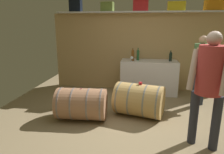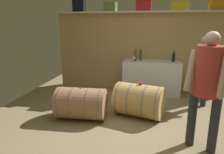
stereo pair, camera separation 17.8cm
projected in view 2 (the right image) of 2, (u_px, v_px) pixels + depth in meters
The scene contains 18 objects.
ground_plane at pixel (137, 116), 4.14m from camera, with size 5.98×8.12×0.02m, color #8B7856.
back_wall_panel at pixel (143, 52), 5.64m from camera, with size 4.78×0.10×2.08m, color tan.
high_shelf_board at pixel (144, 12), 5.23m from camera, with size 4.39×0.40×0.03m, color silver.
toolcase_black at pixel (79, 5), 5.51m from camera, with size 0.30×0.26×0.36m, color black.
toolcase_olive at pixel (110, 7), 5.36m from camera, with size 0.31×0.24×0.24m, color olive.
toolcase_red at pixel (144, 5), 5.19m from camera, with size 0.38×0.30×0.31m, color red.
toolcase_yellow at pixel (180, 6), 5.04m from camera, with size 0.42×0.24×0.22m, color yellow.
toolcase_orange at pixel (219, 5), 4.87m from camera, with size 0.42×0.26×0.25m, color orange.
work_cabinet at pixel (151, 77), 5.40m from camera, with size 1.45×0.60×0.87m, color white.
wine_bottle_green at pixel (141, 55), 5.33m from camera, with size 0.07×0.07×0.32m.
wine_bottle_dark at pixel (174, 57), 5.16m from camera, with size 0.08×0.08×0.27m.
wine_bottle_amber at pixel (135, 55), 5.29m from camera, with size 0.08×0.08×0.32m.
wine_glass at pixel (134, 58), 5.18m from camera, with size 0.08×0.08×0.13m.
wine_barrel_near at pixel (139, 100), 4.07m from camera, with size 1.06×0.86×0.66m.
wine_barrel_far at pixel (81, 103), 3.97m from camera, with size 0.96×0.66×0.62m.
tasting_cup at pixel (140, 84), 3.98m from camera, with size 0.07×0.07×0.04m, color red.
winemaker_pouring at pixel (207, 80), 2.81m from camera, with size 0.55×0.47×1.70m.
visitor_tasting at pixel (204, 65), 4.33m from camera, with size 0.49×0.48×1.56m.
Camera 2 is at (0.24, -3.23, 1.79)m, focal length 33.01 mm.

